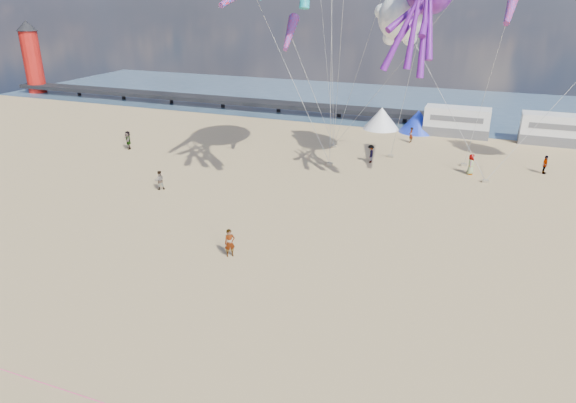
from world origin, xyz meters
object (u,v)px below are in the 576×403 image
at_px(tent_white, 381,118).
at_px(motorhome_0, 457,122).
at_px(motorhome_1, 556,129).
at_px(beachgoer_5, 411,135).
at_px(tent_blue, 418,121).
at_px(sandbag_b, 391,156).
at_px(sandbag_e, 334,146).
at_px(sandbag_c, 486,181).
at_px(windsock_right, 290,33).
at_px(beachgoer_2, 371,154).
at_px(lighthouse, 33,62).
at_px(standing_person, 230,243).
at_px(beachgoer_0, 471,164).
at_px(sandbag_a, 330,164).
at_px(beachgoer_3, 545,165).
at_px(beachgoer_1, 159,180).
at_px(sandbag_d, 464,165).
at_px(beachgoer_4, 128,140).
at_px(kite_panda, 401,17).

bearing_deg(tent_white, motorhome_0, 0.00).
distance_m(motorhome_1, beachgoer_5, 14.30).
bearing_deg(tent_blue, tent_white, 180.00).
height_order(sandbag_b, sandbag_e, same).
height_order(tent_white, tent_blue, same).
bearing_deg(beachgoer_5, sandbag_c, 47.55).
xyz_separation_m(sandbag_e, windsock_right, (-1.82, -7.37, 11.02)).
xyz_separation_m(beachgoer_2, beachgoer_5, (2.31, 8.10, -0.03)).
bearing_deg(lighthouse, standing_person, -35.41).
bearing_deg(beachgoer_0, windsock_right, 108.37).
bearing_deg(sandbag_a, lighthouse, 160.40).
bearing_deg(sandbag_b, beachgoer_5, 81.37).
bearing_deg(windsock_right, motorhome_0, 41.86).
bearing_deg(beachgoer_3, tent_white, 79.31).
bearing_deg(motorhome_1, beachgoer_1, -139.36).
xyz_separation_m(beachgoer_3, beachgoer_5, (-11.96, 5.91, -0.01)).
relative_size(lighthouse, sandbag_d, 18.00).
height_order(lighthouse, tent_blue, lighthouse).
bearing_deg(sandbag_c, windsock_right, -173.15).
distance_m(motorhome_1, beachgoer_1, 38.80).
distance_m(tent_blue, beachgoer_5, 4.55).
distance_m(motorhome_1, sandbag_a, 24.06).
bearing_deg(beachgoer_0, sandbag_d, 20.07).
relative_size(beachgoer_2, windsock_right, 0.36).
bearing_deg(beachgoer_4, beachgoer_3, 57.42).
bearing_deg(sandbag_b, sandbag_e, 167.33).
bearing_deg(windsock_right, sandbag_b, 27.55).
xyz_separation_m(tent_white, sandbag_e, (-2.79, -9.09, -1.09)).
distance_m(lighthouse, motorhome_1, 71.67).
bearing_deg(sandbag_c, beachgoer_3, 42.44).
distance_m(beachgoer_1, sandbag_a, 14.87).
xyz_separation_m(lighthouse, sandbag_e, (51.21, -13.09, -4.39)).
bearing_deg(beachgoer_2, motorhome_1, 120.13).
bearing_deg(standing_person, beachgoer_3, 12.74).
distance_m(tent_white, beachgoer_2, 12.75).
xyz_separation_m(tent_blue, beachgoer_0, (6.16, -12.82, -0.34)).
xyz_separation_m(kite_panda, windsock_right, (-8.08, -3.60, -1.19)).
bearing_deg(windsock_right, sandbag_e, 65.47).
xyz_separation_m(lighthouse, beachgoer_4, (32.75, -20.84, -3.62)).
bearing_deg(beachgoer_1, motorhome_0, -165.81).
bearing_deg(lighthouse, beachgoer_5, -8.38).
height_order(tent_blue, kite_panda, kite_panda).
distance_m(beachgoer_2, beachgoer_4, 23.29).
height_order(beachgoer_3, beachgoer_4, beachgoer_4).
relative_size(beachgoer_4, sandbag_e, 3.53).
relative_size(lighthouse, beachgoer_3, 5.71).
relative_size(motorhome_1, beachgoer_5, 4.25).
bearing_deg(beachgoer_3, sandbag_b, 112.43).
distance_m(beachgoer_2, sandbag_d, 8.18).
relative_size(tent_blue, kite_panda, 0.63).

